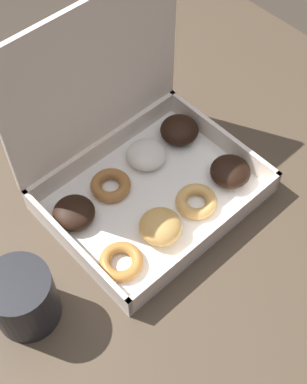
{
  "coord_description": "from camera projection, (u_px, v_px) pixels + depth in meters",
  "views": [
    {
      "loc": [
        -0.26,
        -0.3,
        1.5
      ],
      "look_at": [
        0.07,
        0.06,
        0.79
      ],
      "focal_mm": 50.0,
      "sensor_mm": 36.0,
      "label": 1
    }
  ],
  "objects": [
    {
      "name": "dining_table",
      "position": [
        147.0,
        276.0,
        0.91
      ],
      "size": [
        1.16,
        0.9,
        0.77
      ],
      "color": "#4C3D2D",
      "rests_on": "ground_plane"
    },
    {
      "name": "coffee_mug",
      "position": [
        23.0,
        298.0,
        0.72
      ],
      "size": [
        0.09,
        0.09,
        0.1
      ],
      "color": "#232328",
      "rests_on": "dining_table"
    },
    {
      "name": "donut_box",
      "position": [
        140.0,
        162.0,
        0.84
      ],
      "size": [
        0.33,
        0.26,
        0.31
      ],
      "color": "white",
      "rests_on": "dining_table"
    },
    {
      "name": "ground_plane",
      "position": [
        150.0,
        383.0,
        1.46
      ],
      "size": [
        8.0,
        8.0,
        0.0
      ],
      "primitive_type": "plane",
      "color": "#42382D"
    }
  ]
}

